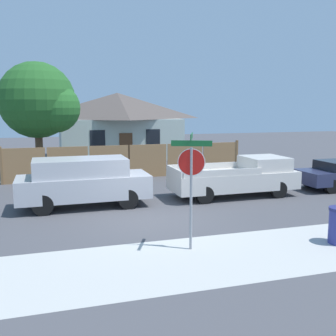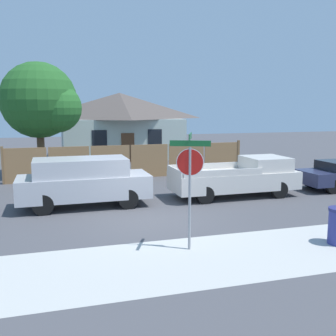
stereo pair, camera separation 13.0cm
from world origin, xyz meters
name	(u,v)px [view 1 (the left image)]	position (x,y,z in m)	size (l,w,h in m)	color
ground_plane	(153,221)	(0.00, 0.00, 0.00)	(80.00, 80.00, 0.00)	#47474C
sidewalk_strip	(189,260)	(0.00, -3.60, 0.00)	(36.00, 3.20, 0.01)	#B2B2AD
wooden_fence	(129,162)	(0.83, 8.11, 0.88)	(12.72, 0.12, 1.87)	#997047
house	(118,124)	(1.83, 17.30, 2.49)	(9.18, 6.73, 4.81)	#B2C1B7
oak_tree	(41,102)	(-3.52, 9.99, 4.01)	(4.25, 4.05, 6.14)	brown
red_suv	(83,181)	(-2.02, 2.57, 1.00)	(4.89, 1.91, 1.85)	#B7B7BC
orange_pickup	(238,177)	(4.43, 2.57, 0.81)	(5.35, 2.02, 1.64)	silver
stop_sign	(191,171)	(0.30, -2.87, 2.10)	(0.98, 0.88, 3.08)	gray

